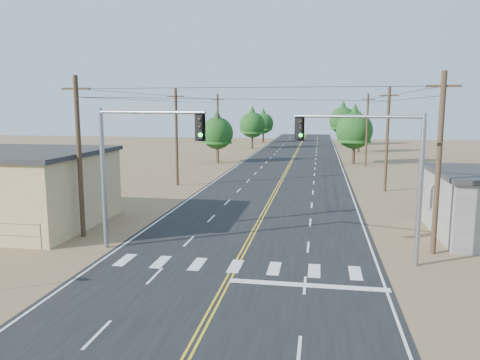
# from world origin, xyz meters

# --- Properties ---
(ground) EXTENTS (220.00, 220.00, 0.00)m
(ground) POSITION_xyz_m (0.00, 0.00, 0.00)
(ground) COLOR #876449
(ground) RESTS_ON ground
(road) EXTENTS (15.00, 200.00, 0.02)m
(road) POSITION_xyz_m (0.00, 30.00, 0.01)
(road) COLOR black
(road) RESTS_ON ground
(utility_pole_left_near) EXTENTS (1.80, 0.30, 10.00)m
(utility_pole_left_near) POSITION_xyz_m (-10.50, 12.00, 5.12)
(utility_pole_left_near) COLOR #4C3826
(utility_pole_left_near) RESTS_ON ground
(utility_pole_left_mid) EXTENTS (1.80, 0.30, 10.00)m
(utility_pole_left_mid) POSITION_xyz_m (-10.50, 32.00, 5.12)
(utility_pole_left_mid) COLOR #4C3826
(utility_pole_left_mid) RESTS_ON ground
(utility_pole_left_far) EXTENTS (1.80, 0.30, 10.00)m
(utility_pole_left_far) POSITION_xyz_m (-10.50, 52.00, 5.12)
(utility_pole_left_far) COLOR #4C3826
(utility_pole_left_far) RESTS_ON ground
(utility_pole_right_near) EXTENTS (1.80, 0.30, 10.00)m
(utility_pole_right_near) POSITION_xyz_m (10.50, 12.00, 5.12)
(utility_pole_right_near) COLOR #4C3826
(utility_pole_right_near) RESTS_ON ground
(utility_pole_right_mid) EXTENTS (1.80, 0.30, 10.00)m
(utility_pole_right_mid) POSITION_xyz_m (10.50, 32.00, 5.12)
(utility_pole_right_mid) COLOR #4C3826
(utility_pole_right_mid) RESTS_ON ground
(utility_pole_right_far) EXTENTS (1.80, 0.30, 10.00)m
(utility_pole_right_far) POSITION_xyz_m (10.50, 52.00, 5.12)
(utility_pole_right_far) COLOR #4C3826
(utility_pole_right_far) RESTS_ON ground
(signal_mast_left) EXTENTS (6.70, 2.39, 8.06)m
(signal_mast_left) POSITION_xyz_m (-6.07, 9.39, 5.47)
(signal_mast_left) COLOR gray
(signal_mast_left) RESTS_ON ground
(signal_mast_right) EXTENTS (6.64, 2.70, 7.82)m
(signal_mast_right) POSITION_xyz_m (7.24, 10.46, 5.33)
(signal_mast_right) COLOR gray
(signal_mast_right) RESTS_ON ground
(tree_left_near) EXTENTS (4.73, 4.73, 7.89)m
(tree_left_near) POSITION_xyz_m (-10.80, 52.94, 4.82)
(tree_left_near) COLOR #3F2D1E
(tree_left_near) RESTS_ON ground
(tree_left_mid) EXTENTS (5.08, 5.08, 8.47)m
(tree_left_mid) POSITION_xyz_m (-9.10, 77.60, 5.18)
(tree_left_mid) COLOR #3F2D1E
(tree_left_mid) RESTS_ON ground
(tree_left_far) EXTENTS (4.80, 4.80, 8.00)m
(tree_left_far) POSITION_xyz_m (-9.00, 94.81, 4.89)
(tree_left_far) COLOR #3F2D1E
(tree_left_far) RESTS_ON ground
(tree_right_near) EXTENTS (5.23, 5.23, 8.71)m
(tree_right_near) POSITION_xyz_m (9.00, 54.40, 5.33)
(tree_right_near) COLOR #3F2D1E
(tree_right_near) RESTS_ON ground
(tree_right_mid) EXTENTS (4.59, 4.59, 7.64)m
(tree_right_mid) POSITION_xyz_m (11.15, 72.95, 4.67)
(tree_right_mid) COLOR #3F2D1E
(tree_right_mid) RESTS_ON ground
(tree_right_far) EXTENTS (5.78, 5.78, 9.64)m
(tree_right_far) POSITION_xyz_m (9.00, 89.81, 5.90)
(tree_right_far) COLOR #3F2D1E
(tree_right_far) RESTS_ON ground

